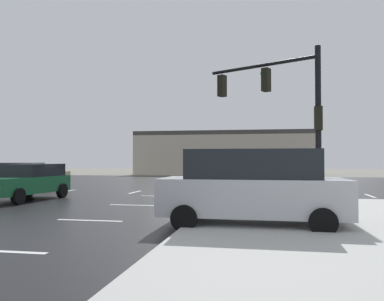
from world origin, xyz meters
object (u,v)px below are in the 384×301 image
object	(u,v)px
sedan_tan	(27,175)
sedan_grey	(273,174)
traffic_signal_mast	(285,101)
sedan_red	(289,171)
sedan_green	(27,181)
fire_hydrant	(289,200)
suv_silver	(253,186)

from	to	relation	value
sedan_tan	sedan_grey	bearing A→B (deg)	9.55
traffic_signal_mast	sedan_red	bearing A→B (deg)	-65.64
sedan_tan	sedan_green	bearing A→B (deg)	-62.72
fire_hydrant	sedan_grey	size ratio (longest dim) A/B	0.17
sedan_grey	sedan_tan	bearing A→B (deg)	18.17
traffic_signal_mast	fire_hydrant	xyz separation A→B (m)	(-0.05, -3.41, -3.57)
sedan_tan	sedan_red	distance (m)	19.89
suv_silver	sedan_red	world-z (taller)	suv_silver
sedan_grey	sedan_red	xyz separation A→B (m)	(1.43, 6.98, 0.00)
sedan_red	traffic_signal_mast	bearing A→B (deg)	-87.97
traffic_signal_mast	suv_silver	xyz separation A→B (m)	(-1.08, -5.67, -3.01)
sedan_green	sedan_tan	bearing A→B (deg)	-143.65
fire_hydrant	sedan_tan	world-z (taller)	sedan_tan
fire_hydrant	sedan_tan	size ratio (longest dim) A/B	0.17
sedan_grey	suv_silver	xyz separation A→B (m)	(-0.72, -16.27, 0.24)
sedan_green	sedan_red	distance (m)	21.61
fire_hydrant	sedan_red	size ratio (longest dim) A/B	0.17
sedan_tan	fire_hydrant	bearing A→B (deg)	-38.26
suv_silver	sedan_red	distance (m)	23.34
sedan_grey	suv_silver	bearing A→B (deg)	90.67
sedan_grey	sedan_red	size ratio (longest dim) A/B	0.99
sedan_tan	sedan_green	distance (m)	8.14
fire_hydrant	sedan_red	distance (m)	21.01
sedan_green	sedan_red	size ratio (longest dim) A/B	0.99
suv_silver	fire_hydrant	bearing A→B (deg)	66.07
fire_hydrant	sedan_green	size ratio (longest dim) A/B	0.17
traffic_signal_mast	sedan_grey	bearing A→B (deg)	-60.21
sedan_grey	sedan_green	world-z (taller)	same
sedan_red	sedan_green	bearing A→B (deg)	-118.70
traffic_signal_mast	sedan_red	xyz separation A→B (m)	(1.07, 17.57, -3.25)
traffic_signal_mast	suv_silver	bearing A→B (deg)	107.08
sedan_grey	suv_silver	size ratio (longest dim) A/B	0.95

